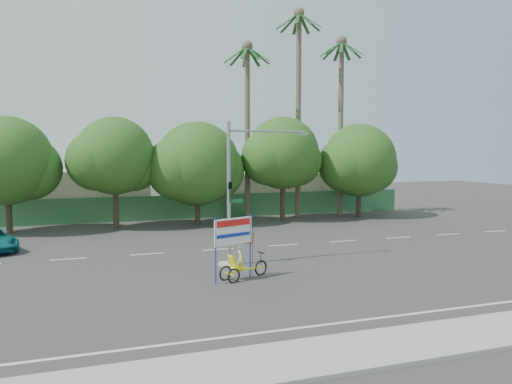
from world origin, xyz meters
name	(u,v)px	position (x,y,z in m)	size (l,w,h in m)	color
ground	(310,281)	(0.00, 0.00, 0.00)	(120.00, 120.00, 0.00)	#33302D
sidewalk_near	(422,341)	(0.00, -7.50, 0.06)	(50.00, 2.40, 0.12)	gray
fence	(200,206)	(0.00, 21.50, 1.00)	(38.00, 0.08, 2.00)	#336B3D
building_left	(74,194)	(-10.00, 26.00, 2.00)	(12.00, 8.00, 4.00)	beige
building_right	(271,191)	(8.00, 26.00, 1.80)	(14.00, 8.00, 3.60)	beige
tree_far_left	(6,164)	(-14.05, 18.00, 4.76)	(7.14, 6.00, 7.96)	#473828
tree_left	(114,159)	(-7.05, 18.00, 5.06)	(6.66, 5.60, 8.07)	#473828
tree_center	(196,166)	(-1.05, 18.00, 4.47)	(7.62, 6.40, 7.85)	#473828
tree_right	(282,156)	(5.95, 18.00, 5.24)	(6.90, 5.80, 8.36)	#473828
tree_far_right	(359,163)	(12.95, 18.00, 4.64)	(7.38, 6.20, 7.94)	#473828
palm_tall	(298,93)	(8.00, 19.50, 10.46)	(3.73, 3.79, 17.45)	#70604C
palm_mid	(341,107)	(12.00, 19.50, 9.40)	(3.73, 3.79, 15.45)	#70604C
palm_short	(247,111)	(3.50, 19.50, 8.86)	(3.73, 3.79, 14.45)	#70604C
traffic_signal	(235,206)	(-2.20, 3.98, 2.92)	(4.72, 1.10, 7.00)	gray
trike_billboard	(238,253)	(-2.88, 1.19, 1.15)	(2.74, 1.31, 2.86)	black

